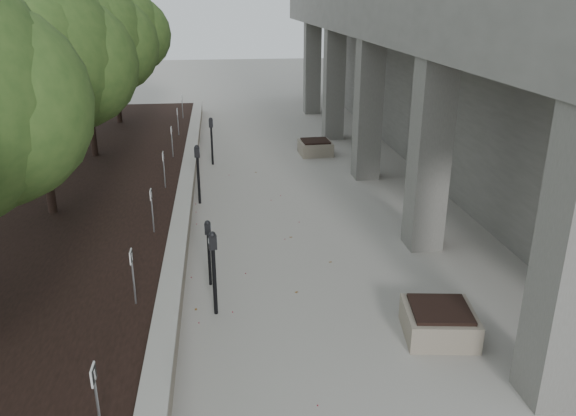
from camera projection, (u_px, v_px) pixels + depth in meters
retaining_wall at (185, 198)px, 14.46m from camera, size 0.39×26.00×0.50m
planting_bed at (36, 206)px, 14.06m from camera, size 7.00×26.00×0.40m
crabapple_tree_3 at (35, 94)px, 12.18m from camera, size 4.60×4.00×5.44m
crabapple_tree_4 at (84, 67)px, 16.83m from camera, size 4.60×4.00×5.44m
crabapple_tree_5 at (113, 51)px, 21.47m from camera, size 4.60×4.00×5.44m
parking_sign_2 at (97, 402)px, 6.29m from camera, size 0.04×0.22×0.96m
parking_sign_3 at (133, 277)px, 9.07m from camera, size 0.04×0.22×0.96m
parking_sign_4 at (152, 211)px, 11.86m from camera, size 0.04×0.22×0.96m
parking_sign_5 at (164, 170)px, 14.65m from camera, size 0.04×0.22×0.96m
parking_sign_6 at (172, 142)px, 17.43m from camera, size 0.04×0.22×0.96m
parking_sign_7 at (178, 122)px, 20.22m from camera, size 0.04×0.22×0.96m
parking_sign_8 at (182, 106)px, 23.01m from camera, size 0.04×0.22×0.96m
parking_meter_2 at (214, 274)px, 9.44m from camera, size 0.17×0.14×1.53m
parking_meter_3 at (209, 253)px, 10.45m from camera, size 0.14×0.10×1.31m
parking_meter_4 at (198, 175)px, 14.58m from camera, size 0.16×0.12×1.58m
parking_meter_5 at (212, 141)px, 17.99m from camera, size 0.16×0.11×1.53m
planter_front at (439, 321)px, 9.00m from camera, size 1.23×1.23×0.51m
planter_back at (315, 147)px, 19.34m from camera, size 1.11×1.11×0.50m
berry_scatter at (266, 275)px, 11.03m from camera, size 3.30×14.10×0.02m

